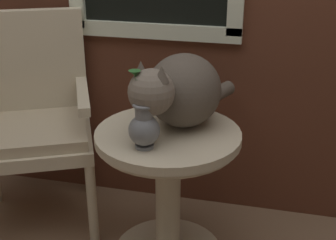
{
  "coord_description": "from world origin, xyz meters",
  "views": [
    {
      "loc": [
        0.45,
        -1.43,
        1.39
      ],
      "look_at": [
        0.07,
        0.18,
        0.66
      ],
      "focal_mm": 50.19,
      "sensor_mm": 36.0,
      "label": 1
    }
  ],
  "objects": [
    {
      "name": "wicker_chair",
      "position": [
        -0.63,
        0.37,
        0.54
      ],
      "size": [
        0.68,
        0.67,
        0.99
      ],
      "color": "beige",
      "rests_on": "ground_plane"
    },
    {
      "name": "cat",
      "position": [
        0.1,
        0.24,
        0.76
      ],
      "size": [
        0.39,
        0.6,
        0.3
      ],
      "color": "brown",
      "rests_on": "wicker_side_table"
    },
    {
      "name": "wicker_side_table",
      "position": [
        0.07,
        0.18,
        0.41
      ],
      "size": [
        0.58,
        0.58,
        0.61
      ],
      "color": "beige",
      "rests_on": "ground_plane"
    },
    {
      "name": "pewter_vase_with_ivy",
      "position": [
        0.01,
        0.03,
        0.7
      ],
      "size": [
        0.12,
        0.11,
        0.28
      ],
      "color": "slate",
      "rests_on": "wicker_side_table"
    }
  ]
}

